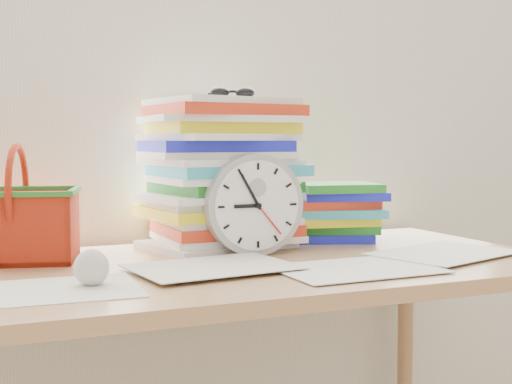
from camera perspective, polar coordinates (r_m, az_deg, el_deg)
name	(u,v)px	position (r m, az deg, el deg)	size (l,w,h in m)	color
curtain	(179,25)	(1.87, -6.22, 13.15)	(2.40, 0.01, 2.50)	white
desk	(234,297)	(1.52, -1.77, -8.43)	(1.40, 0.70, 0.75)	#AC7D50
paper_stack	(220,173)	(1.72, -2.91, 1.51)	(0.35, 0.29, 0.36)	white
clock	(253,205)	(1.59, -0.22, -1.01)	(0.23, 0.23, 0.05)	#9F9F9F
sunglasses	(232,93)	(1.72, -1.90, 7.94)	(0.12, 0.11, 0.03)	black
book_stack	(334,212)	(1.84, 6.30, -1.59)	(0.25, 0.19, 0.15)	white
basket	(18,204)	(1.59, -18.52, -0.89)	(0.25, 0.19, 0.25)	red
crumpled_ball	(91,267)	(1.30, -13.06, -5.89)	(0.07, 0.07, 0.07)	silver
scattered_papers	(234,260)	(1.51, -1.78, -5.44)	(1.26, 0.42, 0.02)	white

